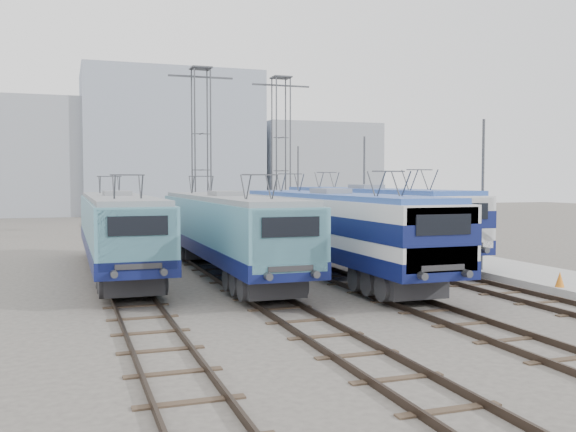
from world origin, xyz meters
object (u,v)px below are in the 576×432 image
Objects in this scene: locomotive_far_right at (367,215)px; locomotive_far_left at (118,227)px; catenary_tower_east at (281,149)px; safety_cone at (560,279)px; mast_rear at (298,190)px; catenary_tower_west at (201,146)px; locomotive_center_left at (226,227)px; mast_mid at (364,193)px; mast_front at (483,198)px; locomotive_center_right at (332,225)px.

locomotive_far_left is at bearing -171.09° from locomotive_far_right.
catenary_tower_east reaches higher than safety_cone.
catenary_tower_west is at bearing -155.06° from mast_rear.
mast_mid is (10.85, 8.46, 1.29)m from locomotive_center_left.
mast_mid is at bearing -42.93° from catenary_tower_west.
mast_front is 12.00m from mast_mid.
safety_cone is (8.50, -24.93, -6.05)m from catenary_tower_west.
locomotive_center_right reaches higher than locomotive_center_left.
mast_front reaches higher than safety_cone.
catenary_tower_east is at bearing 77.90° from locomotive_center_right.
catenary_tower_west is 27.03m from safety_cone.
locomotive_far_left is 2.52× the size of mast_mid.
mast_mid is (8.60, -8.00, -3.14)m from catenary_tower_west.
locomotive_center_right is at bearing -16.91° from locomotive_center_left.
mast_mid reaches higher than safety_cone.
mast_rear is (6.35, 21.83, 1.18)m from locomotive_center_right.
catenary_tower_east is at bearing 64.64° from locomotive_center_left.
mast_mid is (1.85, 4.24, 1.10)m from locomotive_far_right.
locomotive_far_right is 1.57× the size of catenary_tower_east.
catenary_tower_west reaches higher than locomotive_far_right.
locomotive_far_right is at bearing 51.16° from locomotive_center_right.
safety_cone is (-0.10, -28.93, -2.91)m from mast_rear.
locomotive_far_right is at bearing -61.12° from catenary_tower_west.
mast_rear is at bearing 90.00° from mast_front.
mast_rear is (0.00, 24.00, 0.00)m from mast_front.
locomotive_center_right is at bearing -106.22° from mast_rear.
locomotive_center_right is 0.97× the size of locomotive_far_right.
catenary_tower_west and catenary_tower_east have the same top height.
mast_front is (15.35, -5.64, 1.30)m from locomotive_far_left.
locomotive_far_right reaches higher than locomotive_far_left.
safety_cone is (6.25, -7.11, -1.73)m from locomotive_center_right.
mast_mid is at bearing 66.42° from locomotive_far_right.
catenary_tower_west is at bearing 64.82° from locomotive_far_left.
mast_front is at bearing -90.00° from mast_mid.
locomotive_far_left is 4.97m from locomotive_center_left.
safety_cone is at bearing -38.25° from locomotive_center_left.
locomotive_far_left is at bearing -129.90° from mast_rear.
catenary_tower_east is 4.28m from mast_rear.
mast_front is 1.00× the size of mast_rear.
locomotive_far_left reaches higher than safety_cone.
catenary_tower_west is (-2.25, 17.83, 4.32)m from locomotive_center_right.
mast_front reaches higher than locomotive_far_left.
locomotive_center_right is 22.76m from mast_rear.
catenary_tower_east is at bearing 91.01° from locomotive_far_right.
catenary_tower_east is at bearing -136.40° from mast_rear.
catenary_tower_east is 27.68m from safety_cone.
catenary_tower_east is at bearing 17.10° from catenary_tower_west.
locomotive_center_left is at bearing -142.06° from mast_mid.
locomotive_far_right is (9.00, 4.22, 0.19)m from locomotive_center_left.
mast_rear reaches higher than locomotive_far_left.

